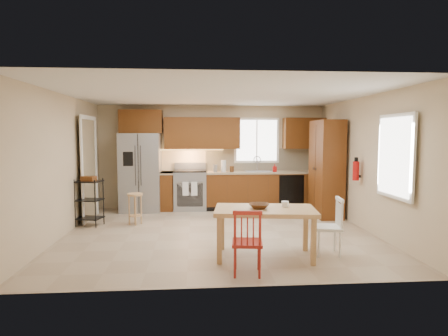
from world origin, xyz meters
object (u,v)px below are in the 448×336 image
Objects in this scene: dining_table at (265,233)px; table_jar at (285,205)px; pantry at (326,169)px; chair_white at (327,226)px; range_stove at (190,190)px; chair_red at (247,241)px; table_bowl at (259,209)px; bar_stool at (135,209)px; refrigerator at (141,172)px; utility_cart at (89,202)px; soap_bottle at (275,168)px; fire_extinguisher at (356,171)px.

dining_table is 12.66× the size of table_jar.
pantry is 2.81m from chair_white.
range_stove is 4.35m from chair_red.
table_bowl is 0.47× the size of bar_stool.
refrigerator is 1.96× the size of utility_cart.
chair_white is at bearing 10.34° from dining_table.
table_bowl is (0.26, 0.65, 0.29)m from chair_red.
range_stove reaches higher than chair_white.
utility_cart is at bearing 144.42° from table_bowl.
table_bowl is at bearing -63.56° from bar_stool.
soap_bottle reaches higher than table_jar.
pantry is at bearing 62.33° from dining_table.
chair_white is (0.95, 0.05, 0.07)m from dining_table.
range_stove is 1.81m from bar_stool.
refrigerator is 4.66m from chair_red.
pantry is at bearing 53.71° from table_bowl.
fire_extinguisher is (1.15, -1.95, 0.10)m from soap_bottle.
dining_table is at bearing -124.99° from pantry.
bar_stool is (-2.11, 2.18, -0.40)m from table_bowl.
soap_bottle is 3.71m from dining_table.
table_bowl is 0.31× the size of utility_cart.
refrigerator reaches higher than table_bowl.
fire_extinguisher is at bearing -79.22° from pantry.
chair_red is at bearing -79.63° from range_stove.
fire_extinguisher is 0.39× the size of utility_cart.
refrigerator is 15.94× the size of table_jar.
soap_bottle is 3.69m from table_bowl.
fire_extinguisher is at bearing -28.16° from chair_white.
table_bowl is (-1.94, -2.64, -0.34)m from pantry.
dining_table is at bearing 69.03° from chair_red.
table_jar is (1.45, -3.53, 0.28)m from range_stove.
chair_red is at bearing -74.45° from bar_stool.
utility_cart reaches higher than table_jar.
range_stove is 4.14m from chair_white.
chair_red is 0.76m from table_bowl.
refrigerator reaches higher than chair_red.
utility_cart is (-4.93, -0.50, -0.58)m from pantry.
fire_extinguisher is (0.20, -1.05, 0.05)m from pantry.
refrigerator is 4.80m from chair_white.
chair_red is (1.93, -4.21, -0.49)m from refrigerator.
table_bowl is 0.42m from table_jar.
soap_bottle is (3.18, -0.02, 0.09)m from refrigerator.
table_jar reaches higher than table_bowl.
table_jar is (-0.63, 0.04, 0.32)m from chair_white.
soap_bottle reaches higher than chair_red.
range_stove reaches higher than chair_red.
soap_bottle reaches higher than table_bowl.
bar_stool is at bearing 16.90° from utility_cart.
range_stove is 0.99× the size of utility_cart.
soap_bottle is 0.65× the size of table_bowl.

